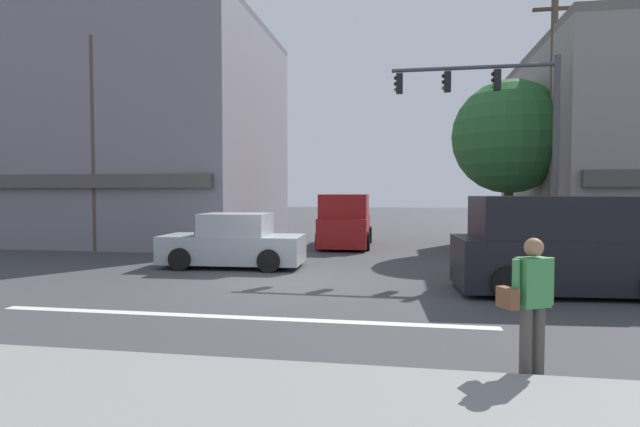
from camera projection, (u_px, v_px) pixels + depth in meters
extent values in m
plane|color=#3D3D3F|center=(282.00, 282.00, 12.21)|extent=(120.00, 120.00, 0.00)
cube|color=silver|center=(235.00, 317.00, 8.77)|extent=(9.00, 0.24, 0.01)
cube|color=slate|center=(123.00, 138.00, 23.47)|extent=(13.57, 9.99, 9.52)
cube|color=#4C4742|center=(48.00, 181.00, 18.54)|extent=(12.89, 0.24, 0.50)
cube|color=#57545B|center=(121.00, 32.00, 23.26)|extent=(13.57, 9.99, 0.30)
cylinder|color=#4C3823|center=(508.00, 216.00, 18.28)|extent=(0.32, 0.32, 2.67)
sphere|color=#28602D|center=(509.00, 137.00, 18.16)|extent=(4.12, 4.12, 4.12)
cylinder|color=brown|center=(94.00, 144.00, 18.37)|extent=(0.22, 0.22, 7.92)
cube|color=#473828|center=(92.00, 47.00, 18.22)|extent=(1.40, 0.12, 0.10)
cylinder|color=brown|center=(553.00, 128.00, 16.69)|extent=(0.22, 0.22, 8.68)
cube|color=#473828|center=(555.00, 9.00, 16.52)|extent=(1.40, 0.12, 0.10)
cylinder|color=#47474C|center=(555.00, 162.00, 14.68)|extent=(0.18, 0.18, 6.20)
cylinder|color=#47474C|center=(472.00, 67.00, 14.99)|extent=(4.80, 0.19, 0.12)
cube|color=black|center=(497.00, 80.00, 14.88)|extent=(0.20, 0.24, 0.60)
sphere|color=black|center=(493.00, 74.00, 14.89)|extent=(0.12, 0.12, 0.12)
sphere|color=black|center=(493.00, 80.00, 14.90)|extent=(0.12, 0.12, 0.12)
sphere|color=green|center=(493.00, 86.00, 14.91)|extent=(0.12, 0.12, 0.12)
cube|color=black|center=(447.00, 82.00, 15.13)|extent=(0.20, 0.24, 0.60)
sphere|color=black|center=(443.00, 76.00, 15.15)|extent=(0.12, 0.12, 0.12)
sphere|color=black|center=(443.00, 82.00, 15.15)|extent=(0.12, 0.12, 0.12)
sphere|color=green|center=(443.00, 88.00, 15.16)|extent=(0.12, 0.12, 0.12)
cube|color=black|center=(400.00, 84.00, 15.39)|extent=(0.20, 0.24, 0.60)
sphere|color=black|center=(396.00, 78.00, 15.40)|extent=(0.12, 0.12, 0.12)
sphere|color=black|center=(396.00, 84.00, 15.41)|extent=(0.12, 0.12, 0.12)
sphere|color=green|center=(396.00, 90.00, 15.42)|extent=(0.12, 0.12, 0.12)
cube|color=#999EA3|center=(233.00, 249.00, 14.62)|extent=(4.16, 1.86, 0.80)
cube|color=#999EA3|center=(236.00, 224.00, 14.57)|extent=(1.96, 1.63, 0.64)
cube|color=#475666|center=(204.00, 224.00, 14.70)|extent=(0.11, 1.44, 0.54)
cylinder|color=black|center=(180.00, 259.00, 13.95)|extent=(0.65, 0.20, 0.64)
cylinder|color=black|center=(202.00, 252.00, 15.63)|extent=(0.65, 0.20, 0.64)
cylinder|color=black|center=(269.00, 261.00, 13.63)|extent=(0.65, 0.20, 0.64)
cylinder|color=black|center=(281.00, 253.00, 15.31)|extent=(0.65, 0.20, 0.64)
cube|color=maroon|center=(346.00, 230.00, 20.29)|extent=(2.01, 4.66, 1.10)
cube|color=maroon|center=(345.00, 206.00, 19.95)|extent=(1.91, 3.26, 0.90)
cube|color=#475666|center=(348.00, 205.00, 21.55)|extent=(1.66, 0.12, 0.76)
cylinder|color=black|center=(327.00, 234.00, 21.83)|extent=(0.23, 0.73, 0.72)
cylinder|color=black|center=(369.00, 235.00, 21.60)|extent=(0.23, 0.73, 0.72)
cylinder|color=black|center=(319.00, 240.00, 19.01)|extent=(0.23, 0.73, 0.72)
cylinder|color=black|center=(367.00, 241.00, 18.77)|extent=(0.23, 0.73, 0.72)
cube|color=black|center=(565.00, 263.00, 10.76)|extent=(4.71, 2.14, 1.10)
cube|color=black|center=(552.00, 217.00, 10.75)|extent=(3.31, 2.01, 0.90)
cube|color=#475666|center=(631.00, 218.00, 10.59)|extent=(0.17, 1.66, 0.76)
cylinder|color=black|center=(614.00, 272.00, 11.55)|extent=(0.73, 0.25, 0.72)
cylinder|color=black|center=(487.00, 270.00, 11.83)|extent=(0.73, 0.25, 0.72)
cylinder|color=black|center=(509.00, 284.00, 10.00)|extent=(0.73, 0.25, 0.72)
cylinder|color=#4C4742|center=(538.00, 342.00, 5.88)|extent=(0.14, 0.14, 0.86)
cylinder|color=#4C4742|center=(526.00, 344.00, 5.83)|extent=(0.14, 0.14, 0.86)
cube|color=#3F8C4C|center=(533.00, 282.00, 5.83)|extent=(0.42, 0.36, 0.58)
sphere|color=#9E7051|center=(534.00, 247.00, 5.81)|extent=(0.22, 0.22, 0.22)
cylinder|color=#3F8C4C|center=(550.00, 281.00, 5.90)|extent=(0.09, 0.09, 0.56)
cylinder|color=#3F8C4C|center=(516.00, 283.00, 5.76)|extent=(0.09, 0.09, 0.56)
cube|color=brown|center=(508.00, 298.00, 5.78)|extent=(0.23, 0.30, 0.24)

